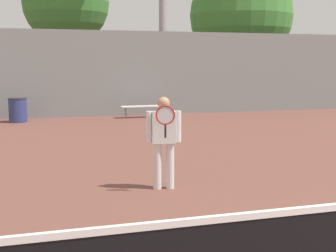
{
  "coord_description": "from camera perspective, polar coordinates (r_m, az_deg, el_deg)",
  "views": [
    {
      "loc": [
        -3.0,
        -2.91,
        2.1
      ],
      "look_at": [
        -0.44,
        5.66,
        0.89
      ],
      "focal_mm": 50.0,
      "sensor_mm": 36.0,
      "label": 1
    }
  ],
  "objects": [
    {
      "name": "tennis_player",
      "position": [
        7.77,
        -0.53,
        -1.38
      ],
      "size": [
        0.58,
        0.45,
        1.55
      ],
      "rotation": [
        0.0,
        0.0,
        -0.18
      ],
      "color": "silver",
      "rests_on": "ground_plane"
    },
    {
      "name": "bench_courtside_far",
      "position": [
        18.14,
        -3.05,
        2.34
      ],
      "size": [
        1.72,
        0.4,
        0.46
      ],
      "color": "white",
      "rests_on": "ground_plane"
    },
    {
      "name": "trash_bin",
      "position": [
        17.52,
        -17.85,
        1.88
      ],
      "size": [
        0.66,
        0.66,
        0.87
      ],
      "color": "navy",
      "rests_on": "ground_plane"
    },
    {
      "name": "back_fence",
      "position": [
        18.76,
        -7.5,
        6.36
      ],
      "size": [
        24.88,
        0.06,
        3.37
      ],
      "color": "gray",
      "rests_on": "ground_plane"
    },
    {
      "name": "tree_green_tall",
      "position": [
        23.02,
        -12.33,
        14.42
      ],
      "size": [
        4.01,
        4.01,
        6.91
      ],
      "color": "brown",
      "rests_on": "ground_plane"
    },
    {
      "name": "tree_green_broad",
      "position": [
        25.03,
        8.88,
        13.12
      ],
      "size": [
        5.27,
        5.27,
        7.15
      ],
      "color": "brown",
      "rests_on": "ground_plane"
    }
  ]
}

